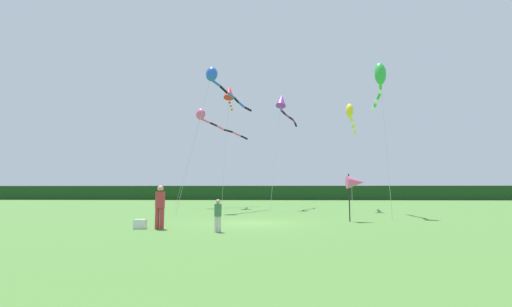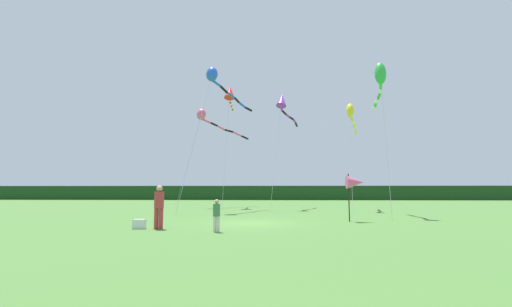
{
  "view_description": "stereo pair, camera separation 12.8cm",
  "coord_description": "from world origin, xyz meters",
  "views": [
    {
      "loc": [
        0.97,
        -17.15,
        1.6
      ],
      "look_at": [
        0.0,
        6.0,
        4.15
      ],
      "focal_mm": 23.84,
      "sensor_mm": 36.0,
      "label": 1
    },
    {
      "loc": [
        1.1,
        -17.14,
        1.6
      ],
      "look_at": [
        0.0,
        6.0,
        4.15
      ],
      "focal_mm": 23.84,
      "sensor_mm": 36.0,
      "label": 2
    }
  ],
  "objects": [
    {
      "name": "kite_purple",
      "position": [
        2.13,
        13.38,
        9.62
      ],
      "size": [
        2.88,
        8.6,
        10.56
      ],
      "color": "#B2B2B2",
      "rests_on": "ground"
    },
    {
      "name": "ground_plane",
      "position": [
        0.0,
        0.0,
        0.0
      ],
      "size": [
        120.0,
        120.0,
        0.0
      ],
      "primitive_type": "plane",
      "color": "#477533"
    },
    {
      "name": "kite_green",
      "position": [
        8.22,
        4.87,
        8.96
      ],
      "size": [
        1.18,
        6.44,
        9.98
      ],
      "color": "#B2B2B2",
      "rests_on": "ground"
    },
    {
      "name": "distant_treeline",
      "position": [
        0.0,
        45.0,
        1.25
      ],
      "size": [
        108.0,
        3.86,
        2.5
      ],
      "primitive_type": "cube",
      "color": "#193D19",
      "rests_on": "ground"
    },
    {
      "name": "kite_rainbow",
      "position": [
        -5.48,
        16.22,
        8.94
      ],
      "size": [
        6.27,
        6.47,
        9.84
      ],
      "color": "#B2B2B2",
      "rests_on": "ground"
    },
    {
      "name": "kite_blue",
      "position": [
        -3.35,
        9.17,
        10.54
      ],
      "size": [
        4.61,
        8.48,
        11.47
      ],
      "color": "#B2B2B2",
      "rests_on": "ground"
    },
    {
      "name": "person_adult",
      "position": [
        -3.7,
        -2.82,
        1.02
      ],
      "size": [
        0.4,
        0.4,
        1.83
      ],
      "color": "#B23338",
      "rests_on": "ground"
    },
    {
      "name": "person_child",
      "position": [
        -1.09,
        -3.76,
        0.71
      ],
      "size": [
        0.28,
        0.28,
        1.27
      ],
      "color": "silver",
      "rests_on": "ground"
    },
    {
      "name": "cooler_box",
      "position": [
        -4.55,
        -2.75,
        0.2
      ],
      "size": [
        0.5,
        0.32,
        0.4
      ],
      "primitive_type": "cube",
      "color": "silver",
      "rests_on": "ground"
    },
    {
      "name": "banner_flag_pole",
      "position": [
        5.48,
        1.1,
        2.04
      ],
      "size": [
        0.9,
        0.7,
        2.5
      ],
      "color": "black",
      "rests_on": "ground"
    },
    {
      "name": "kite_red",
      "position": [
        -3.07,
        15.63,
        11.29
      ],
      "size": [
        1.08,
        6.72,
        12.19
      ],
      "color": "#B2B2B2",
      "rests_on": "ground"
    },
    {
      "name": "kite_yellow",
      "position": [
        7.75,
        11.19,
        8.02
      ],
      "size": [
        2.42,
        7.8,
        8.92
      ],
      "color": "#B2B2B2",
      "rests_on": "ground"
    }
  ]
}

